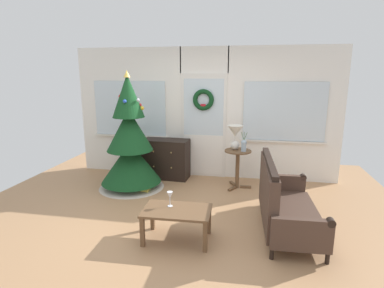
# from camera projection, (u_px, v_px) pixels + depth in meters

# --- Properties ---
(ground_plane) EXTENTS (6.76, 6.76, 0.00)m
(ground_plane) POSITION_uv_depth(u_px,v_px,m) (181.00, 220.00, 4.47)
(ground_plane) COLOR #AD7F56
(back_wall_with_door) EXTENTS (5.20, 0.19, 2.55)m
(back_wall_with_door) POSITION_uv_depth(u_px,v_px,m) (204.00, 113.00, 6.17)
(back_wall_with_door) COLOR white
(back_wall_with_door) RESTS_ON ground
(christmas_tree) EXTENTS (1.18, 1.18, 2.10)m
(christmas_tree) POSITION_uv_depth(u_px,v_px,m) (130.00, 146.00, 5.60)
(christmas_tree) COLOR #4C331E
(christmas_tree) RESTS_ON ground
(dresser_cabinet) EXTENTS (0.92, 0.48, 0.78)m
(dresser_cabinet) POSITION_uv_depth(u_px,v_px,m) (166.00, 159.00, 6.22)
(dresser_cabinet) COLOR black
(dresser_cabinet) RESTS_ON ground
(settee_sofa) EXTENTS (0.78, 1.62, 0.96)m
(settee_sofa) POSITION_uv_depth(u_px,v_px,m) (282.00, 203.00, 4.14)
(settee_sofa) COLOR black
(settee_sofa) RESTS_ON ground
(side_table) EXTENTS (0.50, 0.48, 0.70)m
(side_table) POSITION_uv_depth(u_px,v_px,m) (238.00, 161.00, 5.64)
(side_table) COLOR brown
(side_table) RESTS_ON ground
(table_lamp) EXTENTS (0.28, 0.28, 0.44)m
(table_lamp) POSITION_uv_depth(u_px,v_px,m) (235.00, 134.00, 5.58)
(table_lamp) COLOR silver
(table_lamp) RESTS_ON side_table
(flower_vase) EXTENTS (0.11, 0.10, 0.35)m
(flower_vase) POSITION_uv_depth(u_px,v_px,m) (244.00, 145.00, 5.49)
(flower_vase) COLOR #99ADBC
(flower_vase) RESTS_ON side_table
(coffee_table) EXTENTS (0.86, 0.55, 0.41)m
(coffee_table) POSITION_uv_depth(u_px,v_px,m) (177.00, 214.00, 3.88)
(coffee_table) COLOR brown
(coffee_table) RESTS_ON ground
(wine_glass) EXTENTS (0.08, 0.08, 0.20)m
(wine_glass) POSITION_uv_depth(u_px,v_px,m) (170.00, 196.00, 3.93)
(wine_glass) COLOR silver
(wine_glass) RESTS_ON coffee_table
(gift_box) EXTENTS (0.18, 0.16, 0.18)m
(gift_box) POSITION_uv_depth(u_px,v_px,m) (144.00, 187.00, 5.52)
(gift_box) COLOR #D8C64C
(gift_box) RESTS_ON ground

